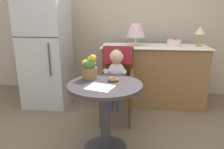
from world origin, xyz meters
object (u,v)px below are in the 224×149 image
donut_front (114,79)px  wicker_chair (117,72)px  flower_vase (90,68)px  refrigerator (46,49)px  cafe_table (105,104)px  table_lamp (200,31)px  seated_child (116,72)px  round_layer_cake (174,43)px  tiered_cake_stand (136,32)px

donut_front → wicker_chair: bearing=91.8°
flower_vase → donut_front: bearing=-11.6°
donut_front → refrigerator: refrigerator is taller
cafe_table → flower_vase: 0.40m
flower_vase → table_lamp: bearing=41.5°
seated_child → table_lamp: (1.14, 0.78, 0.44)m
seated_child → refrigerator: (-1.10, 0.53, 0.17)m
seated_child → table_lamp: bearing=34.5°
seated_child → cafe_table: bearing=-95.2°
seated_child → table_lamp: table_lamp is taller
round_layer_cake → refrigerator: (-1.88, -0.21, -0.10)m
flower_vase → refrigerator: (-0.87, 0.95, 0.02)m
donut_front → tiered_cake_stand: bearing=80.8°
tiered_cake_stand → refrigerator: refrigerator is taller
wicker_chair → seated_child: 0.16m
seated_child → donut_front: size_ratio=6.53×
seated_child → flower_vase: size_ratio=2.89×
wicker_chair → seated_child: seated_child is taller
round_layer_cake → table_lamp: 0.40m
donut_front → round_layer_cake: bearing=58.0°
seated_child → tiered_cake_stand: tiered_cake_stand is taller
cafe_table → tiered_cake_stand: tiered_cake_stand is taller
flower_vase → tiered_cake_stand: (0.45, 1.15, 0.27)m
tiered_cake_stand → flower_vase: bearing=-111.1°
table_lamp → refrigerator: 2.27m
seated_child → donut_front: (0.02, -0.48, 0.06)m
tiered_cake_stand → wicker_chair: bearing=-110.6°
seated_child → tiered_cake_stand: 0.87m
table_lamp → refrigerator: refrigerator is taller
wicker_chair → table_lamp: (1.14, 0.63, 0.48)m
round_layer_cake → table_lamp: (0.36, 0.05, 0.17)m
cafe_table → donut_front: bearing=52.6°
round_layer_cake → tiered_cake_stand: bearing=-179.3°
wicker_chair → flower_vase: bearing=-111.4°
round_layer_cake → table_lamp: bearing=7.6°
donut_front → round_layer_cake: (0.76, 1.21, 0.21)m
wicker_chair → tiered_cake_stand: 0.76m
donut_front → cafe_table: bearing=-127.4°
seated_child → round_layer_cake: size_ratio=3.61×
table_lamp → wicker_chair: bearing=-151.2°
seated_child → flower_vase: bearing=-118.3°
donut_front → tiered_cake_stand: size_ratio=0.34×
round_layer_cake → donut_front: bearing=-122.0°
refrigerator → round_layer_cake: bearing=6.3°
cafe_table → round_layer_cake: 1.61m
wicker_chair → donut_front: 0.64m
refrigerator → wicker_chair: bearing=-18.6°
wicker_chair → round_layer_cake: round_layer_cake is taller
donut_front → tiered_cake_stand: 1.27m
tiered_cake_stand → round_layer_cake: tiered_cake_stand is taller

